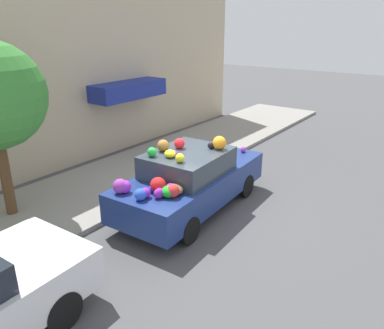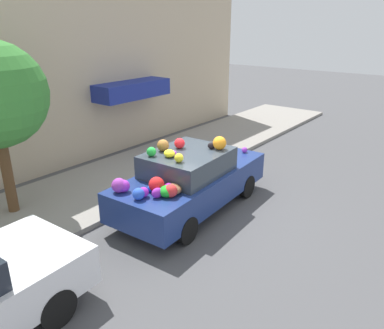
# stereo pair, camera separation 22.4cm
# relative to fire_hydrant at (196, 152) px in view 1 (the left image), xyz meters

# --- Properties ---
(ground_plane) EXTENTS (60.00, 60.00, 0.00)m
(ground_plane) POSITION_rel_fire_hydrant_xyz_m (-2.45, -1.66, -0.47)
(ground_plane) COLOR #4C4C4F
(sidewalk_curb) EXTENTS (24.00, 3.20, 0.12)m
(sidewalk_curb) POSITION_rel_fire_hydrant_xyz_m (-2.45, 1.04, -0.41)
(sidewalk_curb) COLOR gray
(sidewalk_curb) RESTS_ON ground
(building_facade) EXTENTS (18.00, 1.20, 6.29)m
(building_facade) POSITION_rel_fire_hydrant_xyz_m (-2.36, 3.26, 2.64)
(building_facade) COLOR #C6B293
(building_facade) RESTS_ON ground
(fire_hydrant) EXTENTS (0.20, 0.20, 0.70)m
(fire_hydrant) POSITION_rel_fire_hydrant_xyz_m (0.00, 0.00, 0.00)
(fire_hydrant) COLOR red
(fire_hydrant) RESTS_ON sidewalk_curb
(art_car) EXTENTS (4.42, 2.00, 1.84)m
(art_car) POSITION_rel_fire_hydrant_xyz_m (-2.52, -1.67, 0.33)
(art_car) COLOR navy
(art_car) RESTS_ON ground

